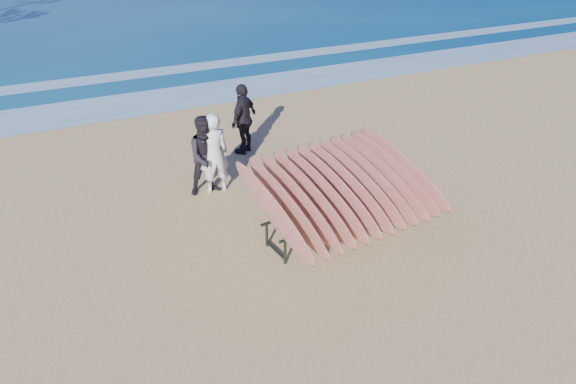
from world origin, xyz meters
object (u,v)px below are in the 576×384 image
surfboard_rack (342,188)px  person_dark_a (207,156)px  person_white (214,154)px  person_dark_b (244,119)px

surfboard_rack → person_dark_a: 3.23m
person_dark_a → person_white: bearing=0.9°
person_white → person_dark_b: person_white is taller
person_white → person_dark_a: size_ratio=1.02×
surfboard_rack → person_white: bearing=115.4°
person_dark_a → person_dark_b: person_dark_b is taller
surfboard_rack → person_white: (-1.62, 2.69, -0.05)m
person_white → person_dark_b: bearing=-127.2°
person_white → surfboard_rack: bearing=123.6°
person_dark_a → person_dark_b: 2.30m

